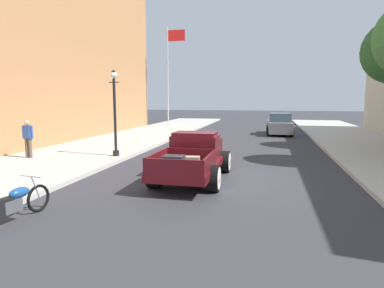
{
  "coord_description": "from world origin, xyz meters",
  "views": [
    {
      "loc": [
        1.63,
        -11.14,
        2.7
      ],
      "look_at": [
        -1.19,
        1.1,
        1.0
      ],
      "focal_mm": 31.07,
      "sensor_mm": 36.0,
      "label": 1
    }
  ],
  "objects_px": {
    "car_background_grey": "(280,125)",
    "pedestrian_sidewalk_left": "(28,137)",
    "hotrod_truck_maroon": "(195,156)",
    "motorcycle_parked": "(12,203)",
    "street_lamp_near": "(115,106)",
    "flagpole": "(170,66)"
  },
  "relations": [
    {
      "from": "hotrod_truck_maroon",
      "to": "pedestrian_sidewalk_left",
      "type": "distance_m",
      "value": 7.89
    },
    {
      "from": "hotrod_truck_maroon",
      "to": "street_lamp_near",
      "type": "relative_size",
      "value": 1.29
    },
    {
      "from": "hotrod_truck_maroon",
      "to": "motorcycle_parked",
      "type": "relative_size",
      "value": 2.35
    },
    {
      "from": "motorcycle_parked",
      "to": "street_lamp_near",
      "type": "height_order",
      "value": "street_lamp_near"
    },
    {
      "from": "motorcycle_parked",
      "to": "street_lamp_near",
      "type": "xyz_separation_m",
      "value": [
        -1.26,
        7.73,
        1.94
      ]
    },
    {
      "from": "car_background_grey",
      "to": "motorcycle_parked",
      "type": "bearing_deg",
      "value": -107.26
    },
    {
      "from": "hotrod_truck_maroon",
      "to": "flagpole",
      "type": "distance_m",
      "value": 21.1
    },
    {
      "from": "hotrod_truck_maroon",
      "to": "pedestrian_sidewalk_left",
      "type": "bearing_deg",
      "value": 169.74
    },
    {
      "from": "car_background_grey",
      "to": "flagpole",
      "type": "xyz_separation_m",
      "value": [
        -9.94,
        4.16,
        5.0
      ]
    },
    {
      "from": "car_background_grey",
      "to": "pedestrian_sidewalk_left",
      "type": "bearing_deg",
      "value": -128.61
    },
    {
      "from": "motorcycle_parked",
      "to": "street_lamp_near",
      "type": "bearing_deg",
      "value": 99.24
    },
    {
      "from": "hotrod_truck_maroon",
      "to": "car_background_grey",
      "type": "relative_size",
      "value": 1.14
    },
    {
      "from": "hotrod_truck_maroon",
      "to": "flagpole",
      "type": "xyz_separation_m",
      "value": [
        -6.66,
        19.39,
        5.02
      ]
    },
    {
      "from": "motorcycle_parked",
      "to": "car_background_grey",
      "type": "relative_size",
      "value": 0.48
    },
    {
      "from": "pedestrian_sidewalk_left",
      "to": "motorcycle_parked",
      "type": "bearing_deg",
      "value": -53.4
    },
    {
      "from": "flagpole",
      "to": "hotrod_truck_maroon",
      "type": "bearing_deg",
      "value": -71.05
    },
    {
      "from": "pedestrian_sidewalk_left",
      "to": "flagpole",
      "type": "distance_m",
      "value": 18.62
    },
    {
      "from": "flagpole",
      "to": "motorcycle_parked",
      "type": "bearing_deg",
      "value": -81.49
    },
    {
      "from": "hotrod_truck_maroon",
      "to": "motorcycle_parked",
      "type": "distance_m",
      "value": 5.84
    },
    {
      "from": "motorcycle_parked",
      "to": "flagpole",
      "type": "relative_size",
      "value": 0.23
    },
    {
      "from": "hotrod_truck_maroon",
      "to": "pedestrian_sidewalk_left",
      "type": "relative_size",
      "value": 3.0
    },
    {
      "from": "car_background_grey",
      "to": "pedestrian_sidewalk_left",
      "type": "height_order",
      "value": "pedestrian_sidewalk_left"
    }
  ]
}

